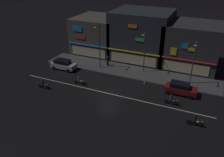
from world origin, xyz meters
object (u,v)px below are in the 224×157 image
traffic_cone (145,82)px  parked_car_trailing (63,64)px  motorcycle_trailing_far (172,100)px  parked_car_near_kerb (181,88)px  pedestrian_on_sidewalk (108,61)px  streetlamp_east (194,60)px  streetlamp_west (99,43)px  motorcycle_lead (80,81)px  motorcycle_following (44,85)px  motorcycle_opposite_lane (195,121)px  streetlamp_mid (144,49)px

traffic_cone → parked_car_trailing: bearing=-177.4°
motorcycle_trailing_far → traffic_cone: 6.34m
parked_car_near_kerb → pedestrian_on_sidewalk: bearing=161.4°
parked_car_trailing → traffic_cone: 14.26m
pedestrian_on_sidewalk → streetlamp_east: bearing=-82.9°
streetlamp_west → motorcycle_lead: bearing=-91.1°
streetlamp_east → motorcycle_lead: 16.79m
parked_car_near_kerb → traffic_cone: (-5.36, 0.94, -0.59)m
streetlamp_west → traffic_cone: 9.88m
parked_car_trailing → streetlamp_west: bearing=-154.2°
motorcycle_lead → motorcycle_trailing_far: 13.58m
motorcycle_following → traffic_cone: (12.97, 7.48, -0.36)m
parked_car_near_kerb → motorcycle_opposite_lane: parked_car_near_kerb is taller
motorcycle_opposite_lane → traffic_cone: 10.88m
streetlamp_east → parked_car_near_kerb: streetlamp_east is taller
pedestrian_on_sidewalk → motorcycle_lead: (-0.94, -7.82, -0.33)m
streetlamp_mid → motorcycle_trailing_far: bearing=-51.4°
parked_car_trailing → motorcycle_opposite_lane: bearing=163.2°
parked_car_trailing → traffic_cone: (14.23, 0.65, -0.59)m
motorcycle_following → motorcycle_trailing_far: 18.05m
motorcycle_opposite_lane → pedestrian_on_sidewalk: bearing=-39.6°
pedestrian_on_sidewalk → parked_car_trailing: size_ratio=0.42×
streetlamp_mid → streetlamp_east: 7.73m
parked_car_near_kerb → streetlamp_mid: bearing=146.2°
pedestrian_on_sidewalk → streetlamp_west: bearing=162.2°
pedestrian_on_sidewalk → motorcycle_opposite_lane: 19.23m
motorcycle_following → motorcycle_trailing_far: size_ratio=1.00×
parked_car_trailing → motorcycle_following: 6.95m
streetlamp_mid → motorcycle_following: 16.38m
streetlamp_mid → motorcycle_following: (-11.54, -11.08, -3.49)m
parked_car_trailing → pedestrian_on_sidewalk: bearing=-146.9°
streetlamp_west → motorcycle_opposite_lane: 19.54m
motorcycle_following → parked_car_near_kerb: bearing=-160.9°
streetlamp_east → parked_car_near_kerb: bearing=-104.2°
streetlamp_east → parked_car_near_kerb: 4.68m
motorcycle_lead → parked_car_near_kerb: bearing=12.8°
streetlamp_mid → motorcycle_lead: size_ratio=3.53×
motorcycle_lead → motorcycle_following: (-4.16, -3.16, 0.00)m
motorcycle_lead → motorcycle_trailing_far: (13.58, 0.15, 0.00)m
parked_car_near_kerb → motorcycle_following: (-18.33, -6.54, -0.24)m
streetlamp_west → parked_car_near_kerb: (14.05, -2.98, -3.65)m
parked_car_trailing → streetlamp_mid: bearing=-161.6°
motorcycle_opposite_lane → motorcycle_trailing_far: same height
parked_car_trailing → traffic_cone: size_ratio=7.82×
pedestrian_on_sidewalk → parked_car_trailing: (-6.37, -4.15, -0.10)m
traffic_cone → pedestrian_on_sidewalk: bearing=156.0°
motorcycle_trailing_far → streetlamp_mid: bearing=123.3°
streetlamp_west → motorcycle_lead: (-0.12, -6.35, -3.89)m
streetlamp_mid → traffic_cone: bearing=-68.3°
motorcycle_opposite_lane → streetlamp_mid: bearing=-54.5°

